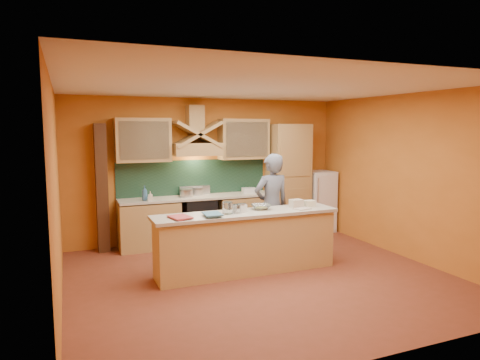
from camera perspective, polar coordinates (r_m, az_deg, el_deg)
name	(u,v)px	position (r m, az deg, el deg)	size (l,w,h in m)	color
floor	(260,277)	(6.57, 2.73, -12.80)	(5.50, 5.00, 0.01)	brown
ceiling	(261,87)	(6.22, 2.88, 12.29)	(5.50, 5.00, 0.01)	white
wall_back	(208,169)	(8.56, -4.29, 1.42)	(5.50, 0.02, 2.80)	#C77126
wall_front	(376,217)	(4.15, 17.64, -4.77)	(5.50, 0.02, 2.80)	#C77126
wall_left	(56,196)	(5.67, -23.30, -1.94)	(0.02, 5.00, 2.80)	#C77126
wall_right	(407,177)	(7.81, 21.42, 0.44)	(0.02, 5.00, 2.80)	#C77126
base_cabinet_left	(149,225)	(8.12, -12.03, -5.94)	(1.10, 0.60, 0.86)	tan
base_cabinet_right	(244,217)	(8.65, 0.50, -5.00)	(1.10, 0.60, 0.86)	tan
counter_top	(198,197)	(8.25, -5.60, -2.30)	(3.00, 0.62, 0.04)	beige
stove	(198,220)	(8.33, -5.57, -5.35)	(0.60, 0.58, 0.90)	black
backsplash	(194,178)	(8.47, -6.18, 0.33)	(3.00, 0.03, 0.70)	#173224
range_hood	(197,149)	(8.20, -5.78, 4.11)	(0.92, 0.50, 0.24)	tan
hood_chimney	(195,119)	(8.29, -6.03, 8.15)	(0.30, 0.30, 0.50)	tan
upper_cabinet_left	(143,140)	(8.04, -12.82, 5.20)	(1.00, 0.35, 0.80)	tan
upper_cabinet_right	(244,139)	(8.60, 0.49, 5.48)	(1.00, 0.35, 0.80)	tan
pantry_column	(288,180)	(8.96, 6.41, 0.04)	(0.80, 0.60, 2.30)	tan
fridge	(318,201)	(9.41, 10.38, -2.77)	(0.58, 0.60, 1.30)	white
trim_column_left	(102,188)	(8.05, -17.96, -1.04)	(0.20, 0.30, 2.30)	#472816
island_body	(246,244)	(6.66, 0.87, -8.55)	(2.80, 0.55, 0.88)	tan
island_top	(247,214)	(6.55, 0.87, -4.50)	(2.90, 0.62, 0.05)	beige
person	(272,206)	(7.30, 4.23, -3.52)	(0.65, 0.43, 1.79)	slate
pot_large	(186,194)	(8.19, -7.17, -1.87)	(0.25, 0.25, 0.15)	#B5B5BC
pot_small	(198,192)	(8.40, -5.61, -1.64)	(0.22, 0.22, 0.14)	silver
soap_bottle_a	(150,196)	(7.80, -11.87, -2.15)	(0.08, 0.08, 0.18)	silver
soap_bottle_b	(145,193)	(7.89, -12.59, -1.72)	(0.10, 0.10, 0.27)	#366696
bowl_back	(253,191)	(8.65, 1.75, -1.48)	(0.22, 0.22, 0.07)	silver
dish_rack	(249,190)	(8.63, 1.22, -1.39)	(0.27, 0.22, 0.10)	silver
book_lower	(172,219)	(6.08, -9.08, -5.09)	(0.26, 0.35, 0.03)	#B34040
book_upper	(204,215)	(6.19, -4.83, -4.63)	(0.25, 0.34, 0.03)	teal
jar_large	(228,208)	(6.40, -1.67, -3.74)	(0.16, 0.16, 0.18)	white
jar_small	(236,209)	(6.45, -0.47, -3.85)	(0.12, 0.12, 0.13)	silver
kitchen_scale	(242,208)	(6.56, 0.23, -3.77)	(0.13, 0.13, 0.11)	white
mixing_bowl	(261,207)	(6.76, 2.82, -3.59)	(0.32, 0.32, 0.08)	white
cloth	(302,209)	(6.84, 8.31, -3.79)	(0.25, 0.19, 0.02)	beige
grocery_bag_a	(296,203)	(6.97, 7.51, -3.12)	(0.20, 0.16, 0.13)	beige
grocery_bag_b	(309,203)	(7.07, 9.24, -3.11)	(0.17, 0.13, 0.10)	beige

